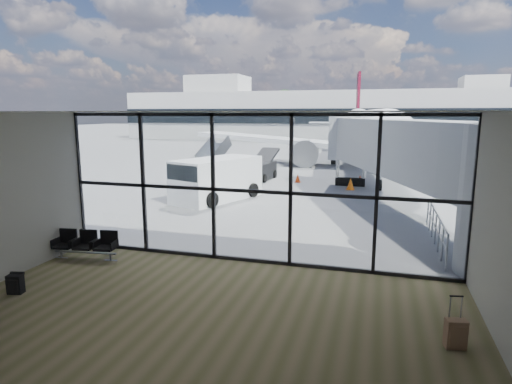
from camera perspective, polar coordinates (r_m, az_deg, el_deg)
The scene contains 22 objects.
ground at distance 52.25m, azimuth 12.28°, elevation 5.32°, with size 220.00×220.00×0.00m, color slate.
lounge_shell at distance 8.21m, azimuth -10.50°, elevation -2.56°, with size 12.02×8.01×4.51m.
glass_curtain_wall at distance 12.67m, azimuth -0.68°, elevation 0.33°, with size 12.10×0.12×4.50m.
jet_bridge at distance 19.12m, azimuth 20.06°, elevation 4.69°, with size 8.00×16.50×4.33m.
apron_railing at distance 16.00m, azimuth 22.88°, elevation -3.96°, with size 0.06×5.46×1.11m.
far_terminal at distance 74.02m, azimuth 13.21°, elevation 9.99°, with size 80.00×12.20×11.00m.
tree_0 at distance 97.00m, azimuth -14.05°, elevation 10.26°, with size 4.95×4.95×7.12m.
tree_1 at distance 94.14m, azimuth -10.85°, elevation 10.76°, with size 5.61×5.61×8.07m.
tree_2 at distance 91.59m, azimuth -7.45°, elevation 11.26°, with size 6.27×6.27×9.03m.
tree_3 at distance 89.35m, azimuth -3.84°, elevation 10.55°, with size 4.95×4.95×7.12m.
tree_4 at distance 87.47m, azimuth -0.09°, elevation 10.98°, with size 5.61×5.61×8.07m.
tree_5 at distance 85.99m, azimuth 3.83°, elevation 11.38°, with size 6.27×6.27×9.03m.
seating_row at distance 14.40m, azimuth -21.65°, elevation -6.35°, with size 2.00×0.81×0.89m.
backpack at distance 12.51m, azimuth -29.45°, elevation -10.63°, with size 0.40×0.39×0.54m.
suitcase at distance 9.45m, azimuth 25.09°, elevation -16.74°, with size 0.42×0.34×1.04m.
airliner at distance 39.71m, azimuth 14.37°, elevation 7.81°, with size 31.34×36.41×9.39m.
service_van at distance 22.33m, azimuth -5.44°, elevation 1.77°, with size 3.79×5.45×2.17m.
belt_loader at distance 29.32m, azimuth 0.46°, elevation 3.01°, with size 1.95×4.42×1.99m.
mobile_stairs at distance 30.49m, azimuth -6.38°, elevation 3.02°, with size 2.30×3.55×2.31m.
traffic_cone_a at distance 25.99m, azimuth 12.49°, elevation 1.03°, with size 0.48×0.48×0.69m.
traffic_cone_b at distance 28.20m, azimuth 5.59°, elevation 1.82°, with size 0.38×0.38×0.54m.
traffic_cone_c at distance 27.72m, azimuth 13.67°, elevation 1.51°, with size 0.45×0.45×0.64m.
Camera 1 is at (3.64, -11.93, 4.48)m, focal length 30.00 mm.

